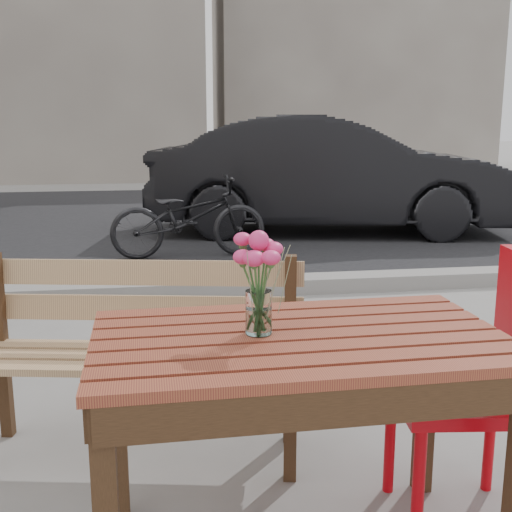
{
  "coord_description": "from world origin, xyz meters",
  "views": [
    {
      "loc": [
        -0.15,
        -1.82,
        1.32
      ],
      "look_at": [
        0.13,
        -0.04,
        0.94
      ],
      "focal_mm": 45.0,
      "sensor_mm": 36.0,
      "label": 1
    }
  ],
  "objects_px": {
    "main_vase": "(259,270)",
    "parked_car": "(329,174)",
    "main_table": "(299,373)",
    "red_chair": "(490,373)",
    "bicycle": "(188,217)"
  },
  "relations": [
    {
      "from": "main_vase",
      "to": "parked_car",
      "type": "relative_size",
      "value": 0.07
    },
    {
      "from": "main_table",
      "to": "red_chair",
      "type": "distance_m",
      "value": 0.67
    },
    {
      "from": "red_chair",
      "to": "main_vase",
      "type": "height_order",
      "value": "main_vase"
    },
    {
      "from": "red_chair",
      "to": "parked_car",
      "type": "xyz_separation_m",
      "value": [
        1.02,
        5.73,
        0.17
      ]
    },
    {
      "from": "red_chair",
      "to": "parked_car",
      "type": "distance_m",
      "value": 5.82
    },
    {
      "from": "main_table",
      "to": "red_chair",
      "type": "relative_size",
      "value": 1.31
    },
    {
      "from": "main_table",
      "to": "red_chair",
      "type": "bearing_deg",
      "value": 7.46
    },
    {
      "from": "main_table",
      "to": "main_vase",
      "type": "xyz_separation_m",
      "value": [
        -0.11,
        0.02,
        0.31
      ]
    },
    {
      "from": "main_table",
      "to": "main_vase",
      "type": "distance_m",
      "value": 0.33
    },
    {
      "from": "red_chair",
      "to": "bicycle",
      "type": "distance_m",
      "value": 4.54
    },
    {
      "from": "main_vase",
      "to": "parked_car",
      "type": "height_order",
      "value": "parked_car"
    },
    {
      "from": "main_vase",
      "to": "parked_car",
      "type": "xyz_separation_m",
      "value": [
        1.79,
        5.8,
        -0.21
      ]
    },
    {
      "from": "parked_car",
      "to": "bicycle",
      "type": "height_order",
      "value": "parked_car"
    },
    {
      "from": "parked_car",
      "to": "bicycle",
      "type": "bearing_deg",
      "value": 136.4
    },
    {
      "from": "main_vase",
      "to": "parked_car",
      "type": "distance_m",
      "value": 6.08
    }
  ]
}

